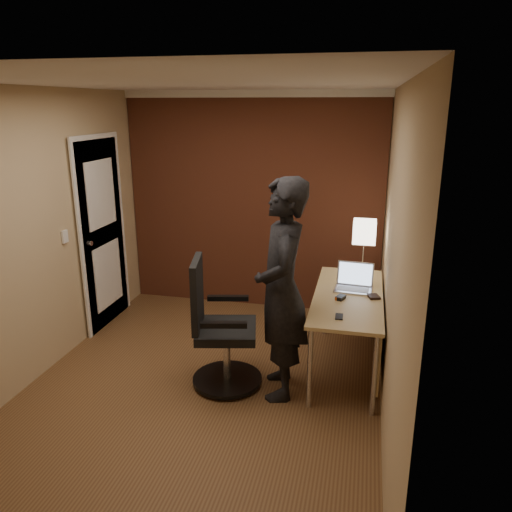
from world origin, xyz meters
The scene contains 9 objects.
room centered at (-0.27, 1.54, 1.37)m, with size 4.00×4.00×4.00m.
desk centered at (1.25, 0.60, 0.60)m, with size 0.60×1.50×0.73m.
desk_lamp centered at (1.28, 1.25, 1.15)m, with size 0.22×0.22×0.54m.
laptop centered at (1.22, 0.77, 0.79)m, with size 0.35×0.29×0.23m.
mouse centered at (1.12, 0.48, 0.75)m, with size 0.06×0.10×0.03m, color black.
phone centered at (1.13, 0.09, 0.73)m, with size 0.06×0.12×0.01m, color black.
wallet centered at (1.40, 0.58, 0.74)m, with size 0.09×0.11×0.02m, color black.
office_chair centered at (0.12, 0.09, 0.49)m, with size 0.61×0.68×1.11m.
person centered at (0.66, 0.11, 0.92)m, with size 0.67×0.44×1.83m, color black.
Camera 1 is at (1.28, -3.61, 2.35)m, focal length 35.00 mm.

